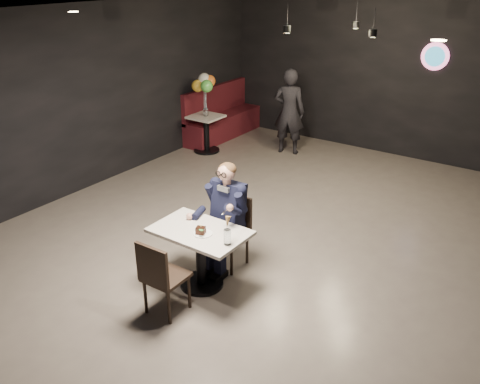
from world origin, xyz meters
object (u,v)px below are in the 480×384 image
Objects in this scene: chair_far at (228,233)px; side_table at (206,134)px; booth_bench at (224,112)px; sundae_glass at (227,237)px; chair_near at (166,275)px; passerby at (289,112)px; seated_man at (228,215)px; balloon_vase at (206,112)px; main_table at (201,258)px.

chair_far reaches higher than side_table.
sundae_glass is at bearing -52.97° from booth_bench.
chair_far is at bearing 88.62° from chair_near.
passerby is at bearing 112.43° from sundae_glass.
balloon_vase is (-2.91, 3.23, 0.10)m from seated_man.
passerby is at bearing 107.95° from main_table.
booth_bench is at bearing 106.70° from side_table.
balloon_vase is at bearing 131.10° from sundae_glass.
chair_near is (-0.00, -0.59, 0.09)m from main_table.
main_table is at bearing -52.36° from balloon_vase.
chair_near is 1.22× the size of side_table.
booth_bench is 1.72m from passerby.
booth_bench reaches higher than main_table.
passerby reaches higher than side_table.
chair_far is 6.17× the size of balloon_vase.
booth_bench is at bearing 127.24° from chair_far.
side_table is at bearing -73.30° from booth_bench.
seated_man reaches higher than chair_far.
booth_bench is (-3.21, 4.23, 0.10)m from chair_far.
seated_man is at bearing 88.62° from chair_near.
side_table is at bearing 0.00° from balloon_vase.
passerby is at bearing -3.28° from booth_bench.
seated_man is 4.35m from balloon_vase.
chair_far is at bearing -47.93° from balloon_vase.
chair_far is 5.16× the size of sundae_glass.
seated_man is 4.40m from passerby.
sundae_glass is at bearing -48.90° from side_table.
side_table is (-2.91, 4.37, -0.08)m from chair_near.
chair_far is 0.41× the size of booth_bench.
main_table is at bearing 93.13° from passerby.
main_table is 0.56m from chair_far.
seated_man is 8.08× the size of sundae_glass.
chair_near is at bearing 91.22° from passerby.
seated_man is (0.00, 0.00, 0.26)m from chair_far.
chair_far is at bearing 95.34° from passerby.
chair_near is 5.50m from passerby.
main_table is at bearing 88.62° from chair_near.
sundae_glass reaches higher than chair_far.
sundae_glass reaches higher than balloon_vase.
side_table is at bearing 131.10° from sundae_glass.
seated_man is 4.36m from side_table.
chair_far is 0.26m from seated_man.
booth_bench reaches higher than balloon_vase.
chair_near is 5.26m from balloon_vase.
side_table is at bearing 132.07° from seated_man.
main_table is 0.76× the size of seated_man.
passerby is (1.70, -0.10, 0.29)m from booth_bench.
seated_man is 5.31m from booth_bench.
sundae_glass reaches higher than chair_near.
passerby is at bearing 104.65° from chair_near.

